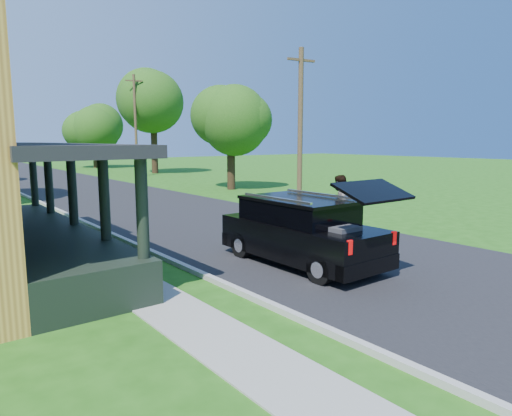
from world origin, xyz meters
TOP-DOWN VIEW (x-y plane):
  - ground at (0.00, 0.00)m, footprint 140.00×140.00m
  - street at (0.00, 20.00)m, footprint 8.00×120.00m
  - curb at (-4.05, 20.00)m, footprint 0.15×120.00m
  - black_suv at (-1.40, 1.50)m, footprint 1.92×4.97m
  - skateboarder at (-0.02, 1.50)m, footprint 0.88×0.75m
  - skateboard at (-0.17, 1.07)m, footprint 0.67×0.49m
  - tree_right_near at (7.44, 17.56)m, footprint 4.79×4.91m
  - tree_right_mid at (9.82, 33.93)m, footprint 6.70×6.47m
  - tree_right_far at (8.22, 46.14)m, footprint 6.19×5.98m
  - utility_pole_near at (5.09, 8.51)m, footprint 1.46×0.29m
  - utility_pole_far at (7.00, 31.43)m, footprint 1.42×0.52m

SIDE VIEW (x-z plane):
  - ground at x=0.00m, z-range 0.00..0.00m
  - street at x=0.00m, z-range -0.01..0.01m
  - curb at x=-4.05m, z-range -0.06..0.06m
  - skateboard at x=-0.17m, z-range -0.06..0.66m
  - black_suv at x=-1.40m, z-range -0.27..2.04m
  - skateboarder at x=-0.02m, z-range 0.67..2.27m
  - utility_pole_near at x=5.09m, z-range 0.13..7.42m
  - tree_right_near at x=7.44m, z-range 1.13..7.84m
  - utility_pole_far at x=7.00m, z-range 0.13..8.91m
  - tree_right_far at x=8.22m, z-range 0.98..8.73m
  - tree_right_mid at x=9.82m, z-range 1.69..11.72m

